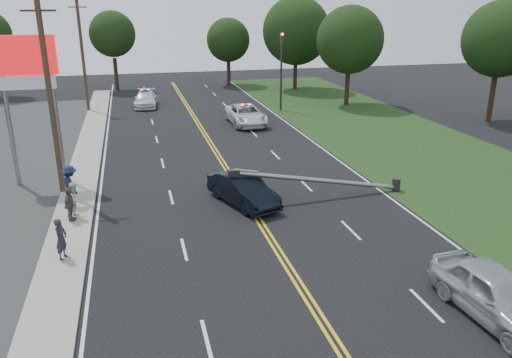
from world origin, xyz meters
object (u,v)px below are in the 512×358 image
object	(u,v)px
traffic_signal	(281,65)
bystander_c	(71,185)
emergency_a	(246,115)
pylon_sign	(26,75)
crashed_sedan	(243,190)
bystander_d	(70,205)
utility_pole_mid	(50,98)
utility_pole_far	(83,55)
bystander_a	(61,239)
fallen_streetlight	(328,181)
waiting_sedan	(497,295)
emergency_b	(146,99)
bystander_b	(75,200)

from	to	relation	value
traffic_signal	bystander_c	size ratio (longest dim) A/B	3.52
emergency_a	pylon_sign	bearing A→B (deg)	-143.19
crashed_sedan	bystander_d	world-z (taller)	bystander_d
utility_pole_mid	bystander_d	world-z (taller)	utility_pole_mid
pylon_sign	bystander_d	xyz separation A→B (m)	(2.10, -6.12, -5.09)
utility_pole_far	bystander_a	distance (m)	30.10
utility_pole_mid	bystander_c	distance (m)	4.52
bystander_a	bystander_c	bearing A→B (deg)	22.77
pylon_sign	bystander_c	distance (m)	6.65
fallen_streetlight	traffic_signal	bearing A→B (deg)	79.41
waiting_sedan	bystander_a	world-z (taller)	bystander_a
utility_pole_far	bystander_d	world-z (taller)	utility_pole_far
pylon_sign	fallen_streetlight	size ratio (longest dim) A/B	0.85
fallen_streetlight	waiting_sedan	size ratio (longest dim) A/B	1.92
traffic_signal	bystander_a	bearing A→B (deg)	-122.85
emergency_b	pylon_sign	bearing A→B (deg)	-102.38
crashed_sedan	bystander_a	world-z (taller)	bystander_a
crashed_sedan	waiting_sedan	size ratio (longest dim) A/B	0.94
bystander_b	bystander_c	size ratio (longest dim) A/B	0.84
traffic_signal	crashed_sedan	world-z (taller)	traffic_signal
traffic_signal	emergency_b	bearing A→B (deg)	158.07
traffic_signal	emergency_a	world-z (taller)	traffic_signal
bystander_a	emergency_b	bearing A→B (deg)	12.93
fallen_streetlight	bystander_a	world-z (taller)	fallen_streetlight
pylon_sign	bystander_a	xyz separation A→B (m)	(2.14, -9.81, -5.05)
traffic_signal	utility_pole_far	xyz separation A→B (m)	(-17.50, 4.00, 0.88)
fallen_streetlight	bystander_d	size ratio (longest dim) A/B	5.92
pylon_sign	emergency_b	world-z (taller)	pylon_sign
emergency_a	emergency_b	xyz separation A→B (m)	(-7.75, 9.68, -0.07)
bystander_b	bystander_a	bearing A→B (deg)	-162.11
fallen_streetlight	bystander_c	distance (m)	12.86
emergency_a	bystander_b	bearing A→B (deg)	-126.69
bystander_d	crashed_sedan	bearing A→B (deg)	-70.24
traffic_signal	utility_pole_mid	size ratio (longest dim) A/B	0.70
utility_pole_far	bystander_a	size ratio (longest dim) A/B	6.01
pylon_sign	bystander_a	distance (m)	11.23
traffic_signal	bystander_a	world-z (taller)	traffic_signal
crashed_sedan	emergency_a	size ratio (longest dim) A/B	0.80
crashed_sedan	waiting_sedan	world-z (taller)	waiting_sedan
bystander_c	bystander_d	size ratio (longest dim) A/B	1.27
utility_pole_far	bystander_b	world-z (taller)	utility_pole_far
waiting_sedan	pylon_sign	bearing A→B (deg)	128.58
utility_pole_mid	bystander_c	xyz separation A→B (m)	(0.68, -2.06, -3.96)
bystander_b	crashed_sedan	bearing A→B (deg)	-70.66
bystander_b	utility_pole_mid	bearing A→B (deg)	35.39
emergency_a	utility_pole_far	bearing A→B (deg)	144.83
traffic_signal	fallen_streetlight	bearing A→B (deg)	-100.59
utility_pole_far	emergency_b	world-z (taller)	utility_pole_far
pylon_sign	fallen_streetlight	world-z (taller)	pylon_sign
utility_pole_mid	emergency_a	size ratio (longest dim) A/B	1.75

